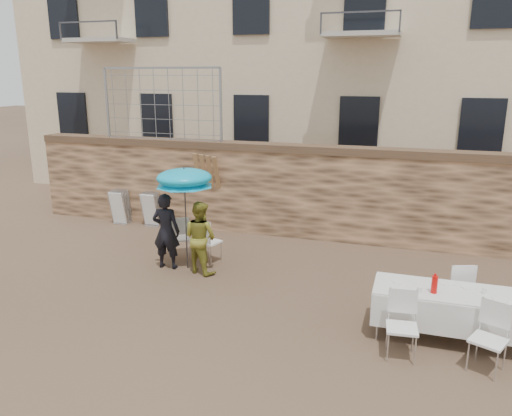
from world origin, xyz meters
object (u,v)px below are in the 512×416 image
(couple_chair_left, at_px, (179,237))
(chair_stack_right, at_px, (154,208))
(table_chair_front_left, at_px, (402,326))
(table_chair_front_right, at_px, (489,339))
(woman_dress, at_px, (200,237))
(couple_chair_right, at_px, (209,240))
(umbrella, at_px, (184,181))
(man_suit, at_px, (166,231))
(banquet_table, at_px, (447,293))
(chair_stack_left, at_px, (124,205))
(soda_bottle, at_px, (434,285))
(table_chair_back, at_px, (457,289))

(couple_chair_left, distance_m, chair_stack_right, 2.72)
(table_chair_front_left, distance_m, table_chair_front_right, 1.10)
(woman_dress, xyz_separation_m, couple_chair_right, (-0.05, 0.55, -0.25))
(umbrella, xyz_separation_m, couple_chair_right, (0.30, 0.45, -1.35))
(man_suit, xyz_separation_m, umbrella, (0.40, 0.10, 1.04))
(banquet_table, height_order, chair_stack_left, chair_stack_left)
(couple_chair_right, xyz_separation_m, table_chair_front_right, (5.09, -2.58, 0.00))
(chair_stack_right, bearing_deg, soda_bottle, -30.66)
(woman_dress, distance_m, soda_bottle, 4.57)
(couple_chair_left, height_order, table_chair_front_left, same)
(chair_stack_left, bearing_deg, soda_bottle, -27.65)
(umbrella, relative_size, chair_stack_right, 2.11)
(woman_dress, distance_m, banquet_table, 4.71)
(couple_chair_right, height_order, chair_stack_left, couple_chair_right)
(chair_stack_right, bearing_deg, table_chair_back, -23.22)
(couple_chair_right, relative_size, chair_stack_right, 1.04)
(chair_stack_left, bearing_deg, woman_dress, -37.69)
(banquet_table, relative_size, table_chair_back, 2.19)
(soda_bottle, xyz_separation_m, table_chair_back, (0.40, 0.95, -0.43))
(table_chair_front_right, bearing_deg, soda_bottle, 163.76)
(umbrella, height_order, couple_chair_left, umbrella)
(banquet_table, bearing_deg, woman_dress, 164.28)
(umbrella, relative_size, banquet_table, 0.92)
(chair_stack_right, bearing_deg, umbrella, -49.60)
(umbrella, bearing_deg, couple_chair_left, 131.63)
(soda_bottle, height_order, chair_stack_right, soda_bottle)
(soda_bottle, bearing_deg, chair_stack_left, 152.35)
(woman_dress, distance_m, couple_chair_right, 0.61)
(man_suit, height_order, couple_chair_left, man_suit)
(couple_chair_right, distance_m, banquet_table, 4.95)
(soda_bottle, xyz_separation_m, chair_stack_left, (-7.74, 4.06, -0.45))
(woman_dress, xyz_separation_m, table_chair_front_left, (3.94, -2.03, -0.25))
(banquet_table, relative_size, chair_stack_right, 2.28)
(man_suit, height_order, table_chair_front_right, man_suit)
(couple_chair_left, distance_m, table_chair_front_left, 5.35)
(banquet_table, bearing_deg, man_suit, 166.42)
(woman_dress, distance_m, chair_stack_left, 4.31)
(man_suit, height_order, soda_bottle, man_suit)
(man_suit, relative_size, banquet_table, 0.75)
(man_suit, xyz_separation_m, woman_dress, (0.75, 0.00, -0.05))
(woman_dress, height_order, banquet_table, woman_dress)
(table_chair_front_left, height_order, table_chair_front_right, same)
(couple_chair_right, xyz_separation_m, table_chair_back, (4.79, -1.03, 0.00))
(couple_chair_left, xyz_separation_m, banquet_table, (5.29, -1.83, 0.25))
(table_chair_back, xyz_separation_m, chair_stack_left, (-8.14, 3.11, -0.02))
(man_suit, distance_m, table_chair_front_right, 6.14)
(man_suit, distance_m, chair_stack_right, 3.18)
(man_suit, bearing_deg, chair_stack_left, -49.55)
(couple_chair_right, bearing_deg, woman_dress, 112.44)
(couple_chair_left, xyz_separation_m, table_chair_front_left, (4.69, -2.58, 0.00))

